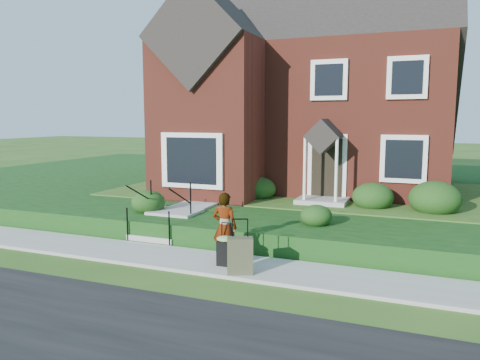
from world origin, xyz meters
The scene contains 10 objects.
ground centered at (0.00, 0.00, 0.00)m, with size 120.00×120.00×0.00m, color #2D5119.
sidewalk centered at (0.00, 0.00, 0.04)m, with size 60.00×1.60×0.08m, color #9E9B93.
terrace centered at (4.00, 10.90, 0.30)m, with size 44.00×20.00×0.60m, color #11390F.
walkway centered at (-2.50, 5.00, 0.63)m, with size 1.20×6.00×0.06m, color #9E9B93.
main_house centered at (-0.21, 9.61, 5.26)m, with size 10.40×10.20×9.40m.
front_steps centered at (-2.50, 1.84, 0.47)m, with size 1.40×2.02×1.50m.
foundation_shrubs centered at (0.20, 5.00, 1.07)m, with size 10.21×4.52×1.05m.
woman centered at (0.05, 0.11, 0.89)m, with size 0.59×0.39×1.62m, color #999999.
suitcase_black centered at (0.19, -0.17, 0.46)m, with size 0.41×0.34×0.98m.
suitcase_olive centered at (0.69, -0.54, 0.47)m, with size 0.62×0.49×1.18m.
Camera 1 is at (4.28, -9.48, 3.37)m, focal length 35.00 mm.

